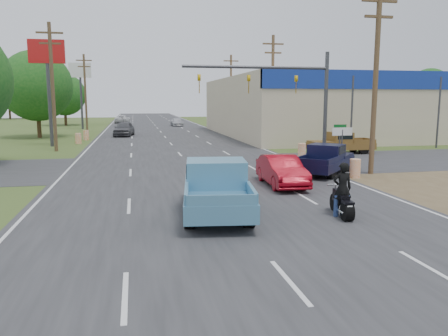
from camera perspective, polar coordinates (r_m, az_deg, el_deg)
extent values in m
plane|color=#3E4E1F|center=(10.22, 8.52, -14.56)|extent=(200.00, 200.00, 0.00)
cube|color=#2D2D30|center=(49.07, -7.71, 4.04)|extent=(15.00, 180.00, 0.02)
cube|color=#2D2D30|center=(27.29, -4.52, 0.31)|extent=(120.00, 10.00, 0.02)
cube|color=brown|center=(23.96, 25.30, -1.73)|extent=(8.00, 18.00, 0.01)
cube|color=#B7A88C|center=(60.23, 24.51, 7.34)|extent=(50.00, 28.00, 6.60)
cylinder|color=#4C3823|center=(25.29, 19.16, 10.52)|extent=(0.28, 0.28, 10.00)
cube|color=#4C3823|center=(25.79, 19.66, 19.87)|extent=(2.00, 0.14, 0.14)
cube|color=#4C3823|center=(25.65, 19.56, 18.13)|extent=(1.60, 0.14, 0.14)
cylinder|color=#4C3823|center=(41.81, 6.34, 10.09)|extent=(0.28, 0.28, 10.00)
cube|color=#4C3823|center=(42.12, 6.44, 15.81)|extent=(2.00, 0.14, 0.14)
cube|color=#4C3823|center=(42.03, 6.42, 14.73)|extent=(1.60, 0.14, 0.14)
cylinder|color=#4C3823|center=(59.20, 0.91, 9.76)|extent=(0.28, 0.28, 10.00)
cube|color=#4C3823|center=(59.42, 0.92, 13.81)|extent=(2.00, 0.14, 0.14)
cube|color=#4C3823|center=(59.35, 0.92, 13.04)|extent=(1.60, 0.14, 0.14)
cylinder|color=#4C3823|center=(37.32, -21.47, 9.70)|extent=(0.28, 0.28, 10.00)
cube|color=#4C3823|center=(37.67, -21.84, 16.09)|extent=(2.00, 0.14, 0.14)
cube|color=#4C3823|center=(37.56, -21.77, 14.88)|extent=(1.60, 0.14, 0.14)
cylinder|color=#4C3823|center=(61.11, -17.65, 9.32)|extent=(0.28, 0.28, 10.00)
cube|color=#4C3823|center=(61.32, -17.84, 13.24)|extent=(2.00, 0.14, 0.14)
cube|color=#4C3823|center=(61.26, -17.80, 12.50)|extent=(1.60, 0.14, 0.14)
cylinder|color=#422D19|center=(51.86, -23.03, 5.45)|extent=(0.44, 0.44, 3.24)
sphere|color=#154C17|center=(51.83, -23.29, 9.82)|extent=(7.56, 7.56, 7.56)
cylinder|color=#422D19|center=(75.63, -19.99, 6.33)|extent=(0.44, 0.44, 2.88)
sphere|color=#154C17|center=(75.59, -20.14, 8.99)|extent=(6.72, 6.72, 6.72)
cylinder|color=#422D19|center=(98.04, 25.09, 6.69)|extent=(0.44, 0.44, 3.60)
sphere|color=#154C17|center=(98.04, 25.26, 9.26)|extent=(8.40, 8.40, 8.40)
cylinder|color=#422D19|center=(109.03, 6.25, 7.55)|extent=(0.44, 0.44, 3.42)
sphere|color=#154C17|center=(109.02, 6.29, 9.75)|extent=(7.98, 7.98, 7.98)
cylinder|color=#422D19|center=(107.19, -26.20, 6.78)|extent=(0.44, 0.44, 3.78)
sphere|color=#154C17|center=(107.20, -26.37, 9.24)|extent=(8.82, 8.82, 8.82)
cylinder|color=orange|center=(23.93, 16.74, -0.06)|extent=(0.56, 0.56, 1.00)
cylinder|color=orange|center=(31.74, 10.13, 2.29)|extent=(0.56, 0.56, 1.00)
cylinder|color=orange|center=(43.25, -18.49, 3.68)|extent=(0.56, 0.56, 1.00)
cylinder|color=orange|center=(47.18, -17.56, 4.11)|extent=(0.56, 0.56, 1.00)
cylinder|color=#3F3F44|center=(41.42, -21.87, 8.84)|extent=(0.30, 0.30, 9.00)
cube|color=#B21414|center=(41.63, -22.17, 13.93)|extent=(3.00, 0.35, 2.00)
cylinder|color=#3F3F44|center=(65.19, -18.15, 8.80)|extent=(0.30, 0.30, 9.00)
cube|color=white|center=(65.32, -18.31, 12.04)|extent=(3.00, 0.35, 2.00)
cylinder|color=#3F3F44|center=(25.69, 15.10, 2.17)|extent=(0.08, 0.08, 2.40)
cube|color=white|center=(25.59, 15.20, 4.62)|extent=(1.20, 0.05, 0.45)
cylinder|color=#3F3F44|center=(27.29, 14.82, 2.56)|extent=(0.08, 0.08, 2.40)
cube|color=#0C591E|center=(27.18, 14.93, 5.28)|extent=(0.80, 0.04, 0.22)
cylinder|color=#3F3F44|center=(28.37, 13.11, 7.51)|extent=(0.24, 0.24, 7.00)
cylinder|color=#3F3F44|center=(26.88, 4.31, 12.98)|extent=(9.00, 0.18, 0.18)
imported|color=gold|center=(27.63, 9.41, 11.84)|extent=(0.18, 0.40, 1.10)
imported|color=gold|center=(26.72, 3.25, 12.05)|extent=(0.18, 0.40, 1.10)
imported|color=gold|center=(26.11, -3.27, 12.13)|extent=(0.18, 0.40, 1.10)
imported|color=maroon|center=(20.92, 7.54, -0.39)|extent=(1.68, 4.41, 1.43)
cylinder|color=black|center=(15.34, 15.81, -5.55)|extent=(0.39, 0.67, 0.64)
cylinder|color=black|center=(16.63, 14.15, -4.38)|extent=(0.19, 0.65, 0.64)
cube|color=black|center=(15.94, 14.96, -3.94)|extent=(0.36, 1.18, 0.29)
cube|color=black|center=(16.12, 14.71, -3.09)|extent=(0.32, 0.56, 0.21)
cube|color=black|center=(15.64, 15.33, -3.62)|extent=(0.35, 0.56, 0.10)
cylinder|color=white|center=(16.35, 14.41, -2.12)|extent=(0.63, 0.13, 0.05)
cube|color=white|center=(15.10, 16.13, -4.96)|extent=(0.17, 0.04, 0.12)
imported|color=black|center=(15.74, 15.18, -2.94)|extent=(0.72, 0.52, 1.83)
cylinder|color=black|center=(17.38, -4.44, -3.12)|extent=(0.45, 0.94, 0.90)
cylinder|color=black|center=(17.47, 1.79, -3.03)|extent=(0.45, 0.94, 0.90)
cylinder|color=black|center=(13.96, -4.51, -6.10)|extent=(0.45, 0.94, 0.90)
cylinder|color=black|center=(14.07, 3.26, -5.97)|extent=(0.45, 0.94, 0.90)
cube|color=teal|center=(15.63, -1.00, -3.52)|extent=(3.00, 6.10, 0.59)
cube|color=teal|center=(17.28, -1.32, -1.07)|extent=(2.41, 2.49, 0.20)
cube|color=teal|center=(15.60, -1.03, -0.68)|extent=(2.28, 2.01, 0.96)
cube|color=black|center=(15.58, -1.04, -0.06)|extent=(2.28, 1.67, 0.51)
cube|color=teal|center=(12.74, -0.31, -4.29)|extent=(2.07, 0.36, 0.34)
cylinder|color=black|center=(26.45, 12.44, 0.67)|extent=(0.73, 0.75, 0.76)
cylinder|color=black|center=(25.99, 15.78, 0.40)|extent=(0.73, 0.75, 0.76)
cylinder|color=black|center=(23.68, 10.13, -0.20)|extent=(0.73, 0.75, 0.76)
cylinder|color=black|center=(23.17, 13.82, -0.52)|extent=(0.73, 0.75, 0.76)
cube|color=black|center=(24.78, 13.10, 0.59)|extent=(4.75, 4.93, 0.50)
cube|color=black|center=(26.14, 14.14, 1.67)|extent=(2.61, 2.61, 0.17)
cube|color=black|center=(24.79, 13.23, 2.10)|extent=(2.29, 2.28, 0.81)
cube|color=black|center=(24.77, 13.24, 2.43)|extent=(2.12, 2.09, 0.43)
cube|color=black|center=(22.45, 11.21, 0.80)|extent=(1.34, 1.24, 0.29)
cylinder|color=black|center=(33.27, 13.33, 2.28)|extent=(0.77, 0.30, 0.76)
cylinder|color=black|center=(34.71, 12.19, 2.58)|extent=(0.77, 0.30, 0.76)
cylinder|color=black|center=(34.66, 17.78, 2.35)|extent=(0.77, 0.30, 0.76)
cylinder|color=black|center=(36.04, 16.51, 2.64)|extent=(0.77, 0.30, 0.76)
cube|color=brown|center=(34.62, 15.00, 2.81)|extent=(4.98, 1.97, 0.50)
cube|color=brown|center=(33.94, 12.78, 3.31)|extent=(1.91, 1.84, 0.17)
cube|color=brown|center=(34.52, 14.89, 3.88)|extent=(1.51, 1.77, 0.81)
cube|color=black|center=(34.51, 14.90, 4.11)|extent=(1.21, 1.81, 0.43)
cube|color=brown|center=(35.76, 18.49, 3.45)|extent=(0.10, 1.76, 0.29)
imported|color=#4D4D52|center=(51.17, -12.93, 5.00)|extent=(2.60, 5.06, 1.65)
imported|color=silver|center=(70.08, -6.19, 5.97)|extent=(1.87, 4.27, 1.22)
imported|color=white|center=(80.92, -13.10, 6.22)|extent=(2.92, 5.13, 1.35)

